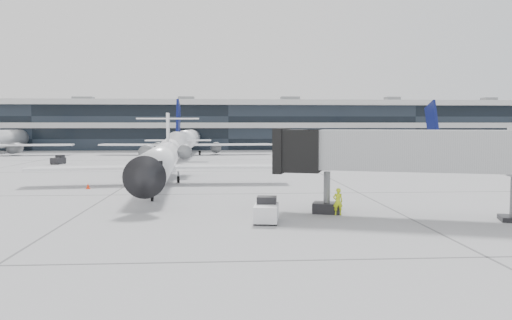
{
  "coord_description": "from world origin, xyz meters",
  "views": [
    {
      "loc": [
        -1.02,
        -39.91,
        5.53
      ],
      "look_at": [
        1.68,
        1.91,
        2.6
      ],
      "focal_mm": 35.0,
      "sensor_mm": 36.0,
      "label": 1
    }
  ],
  "objects": [
    {
      "name": "jet_bridge",
      "position": [
        11.28,
        -11.01,
        3.96
      ],
      "size": [
        16.59,
        7.93,
        5.43
      ],
      "rotation": [
        0.0,
        0.0,
        -0.31
      ],
      "color": "#BABEC0",
      "rests_on": "ground"
    },
    {
      "name": "traffic_cone",
      "position": [
        -12.83,
        4.0,
        0.24
      ],
      "size": [
        0.4,
        0.4,
        0.51
      ],
      "rotation": [
        0.0,
        0.0,
        -0.18
      ],
      "color": "#FD320D",
      "rests_on": "ground"
    },
    {
      "name": "regional_jet",
      "position": [
        -6.83,
        6.87,
        2.37
      ],
      "size": [
        24.13,
        30.12,
        6.95
      ],
      "rotation": [
        0.0,
        0.0,
        0.06
      ],
      "color": "white",
      "rests_on": "ground"
    },
    {
      "name": "terminal",
      "position": [
        0.0,
        82.0,
        5.0
      ],
      "size": [
        170.0,
        22.0,
        10.0
      ],
      "primitive_type": "cube",
      "color": "black",
      "rests_on": "ground"
    },
    {
      "name": "far_tug",
      "position": [
        -24.55,
        32.53,
        0.58
      ],
      "size": [
        1.82,
        2.32,
        1.29
      ],
      "rotation": [
        0.0,
        0.0,
        -0.35
      ],
      "color": "black",
      "rests_on": "ground"
    },
    {
      "name": "bg_jet_center",
      "position": [
        -8.0,
        55.0,
        0.0
      ],
      "size": [
        32.0,
        40.0,
        9.6
      ],
      "primitive_type": null,
      "color": "white",
      "rests_on": "ground"
    },
    {
      "name": "ground",
      "position": [
        0.0,
        0.0,
        0.0
      ],
      "size": [
        220.0,
        220.0,
        0.0
      ],
      "primitive_type": "plane",
      "color": "gray",
      "rests_on": "ground"
    },
    {
      "name": "ramp_worker",
      "position": [
        5.97,
        -9.92,
        0.84
      ],
      "size": [
        0.62,
        0.41,
        1.68
      ],
      "primitive_type": "imported",
      "rotation": [
        0.0,
        0.0,
        3.15
      ],
      "color": "#D4F119",
      "rests_on": "ground"
    },
    {
      "name": "bg_jet_right",
      "position": [
        32.0,
        55.0,
        0.0
      ],
      "size": [
        32.0,
        40.0,
        9.6
      ],
      "primitive_type": null,
      "color": "white",
      "rests_on": "ground"
    },
    {
      "name": "baggage_tug",
      "position": [
        1.39,
        -11.84,
        0.64
      ],
      "size": [
        1.64,
        2.4,
        1.42
      ],
      "rotation": [
        0.0,
        0.0,
        -0.15
      ],
      "color": "white",
      "rests_on": "ground"
    }
  ]
}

